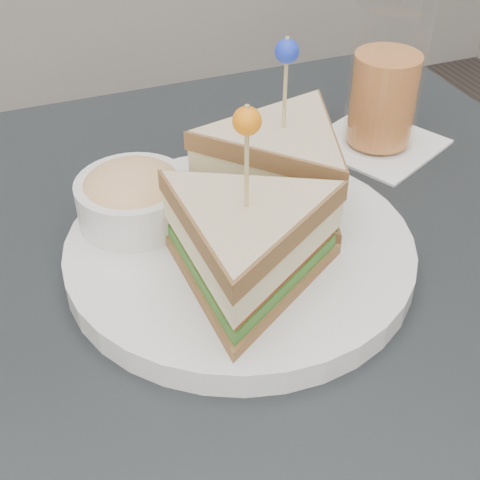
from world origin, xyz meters
The scene contains 3 objects.
table centered at (0.00, 0.00, 0.67)m, with size 0.80×0.80×0.75m.
plate_meal centered at (0.03, 0.05, 0.80)m, with size 0.33×0.32×0.17m.
drink_set centered at (0.23, 0.17, 0.82)m, with size 0.16×0.16×0.15m.
Camera 1 is at (-0.14, -0.37, 1.12)m, focal length 50.00 mm.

